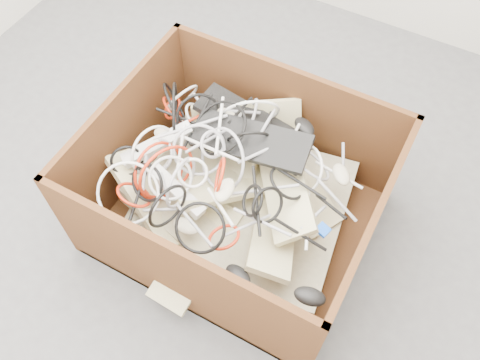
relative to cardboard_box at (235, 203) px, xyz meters
The scene contains 8 objects.
ground 0.28m from the cardboard_box, 169.87° to the left, with size 3.00×3.00×0.00m, color #4C4C4F.
cardboard_box is the anchor object (origin of this frame).
keyboard_pile 0.14m from the cardboard_box, 97.41° to the left, with size 0.94×0.95×0.38m.
mice_scatter 0.24m from the cardboard_box, 23.76° to the right, with size 0.91×0.74×0.19m.
power_strip_left 0.40m from the cardboard_box, behind, with size 0.30×0.06×0.04m, color silver.
power_strip_right 0.29m from the cardboard_box, 135.08° to the right, with size 0.26×0.05×0.04m, color silver.
vga_plug 0.46m from the cardboard_box, ahead, with size 0.04×0.04×0.02m, color blue.
cable_tangle 0.29m from the cardboard_box, behind, with size 0.97×0.78×0.38m.
Camera 1 is at (0.77, -0.98, 1.97)m, focal length 38.28 mm.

